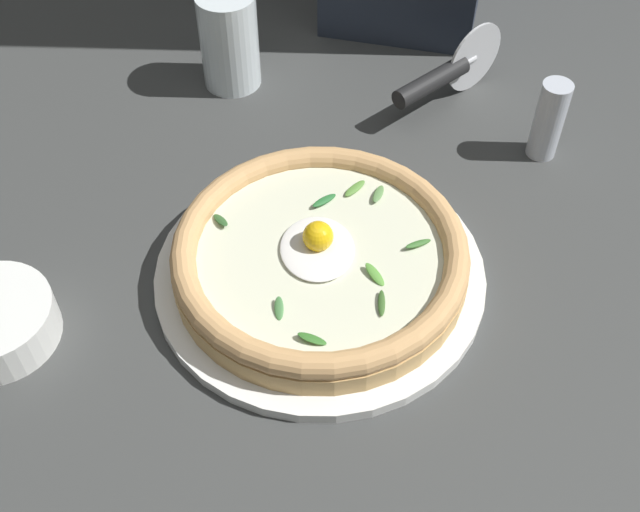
# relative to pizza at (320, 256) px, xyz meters

# --- Properties ---
(ground_plane) EXTENTS (2.40, 2.40, 0.03)m
(ground_plane) POSITION_rel_pizza_xyz_m (-0.05, 0.03, -0.05)
(ground_plane) COLOR #3C3D3D
(ground_plane) RESTS_ON ground
(pizza_plate) EXTENTS (0.31, 0.31, 0.01)m
(pizza_plate) POSITION_rel_pizza_xyz_m (0.00, 0.00, -0.03)
(pizza_plate) COLOR white
(pizza_plate) RESTS_ON ground
(pizza) EXTENTS (0.27, 0.27, 0.05)m
(pizza) POSITION_rel_pizza_xyz_m (0.00, 0.00, 0.00)
(pizza) COLOR tan
(pizza) RESTS_ON pizza_plate
(pizza_cutter) EXTENTS (0.11, 0.14, 0.08)m
(pizza_cutter) POSITION_rel_pizza_xyz_m (-0.25, 0.16, 0.01)
(pizza_cutter) COLOR silver
(pizza_cutter) RESTS_ON ground
(drinking_glass) EXTENTS (0.07, 0.07, 0.11)m
(drinking_glass) POSITION_rel_pizza_xyz_m (-0.31, -0.08, 0.02)
(drinking_glass) COLOR silver
(drinking_glass) RESTS_ON ground
(pepper_shaker) EXTENTS (0.03, 0.03, 0.09)m
(pepper_shaker) POSITION_rel_pizza_xyz_m (-0.16, 0.26, 0.01)
(pepper_shaker) COLOR silver
(pepper_shaker) RESTS_ON ground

